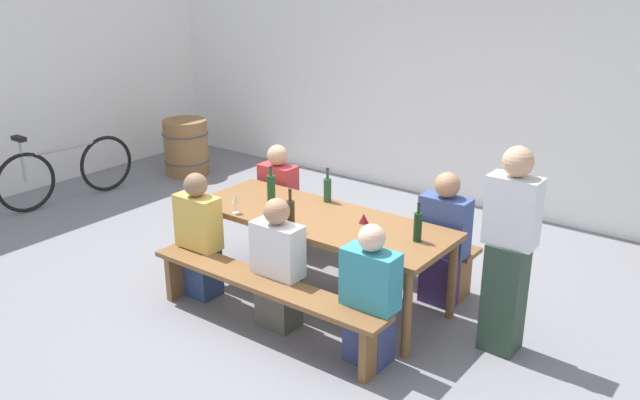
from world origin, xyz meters
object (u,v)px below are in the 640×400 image
at_px(wine_bottle_0, 271,188).
at_px(parked_bicycle_0, 66,171).
at_px(seated_guest_far_0, 279,201).
at_px(bench_near, 264,291).
at_px(wine_bottle_1, 290,214).
at_px(tasting_table, 320,225).
at_px(standing_host, 508,254).
at_px(wine_bottle_3, 418,226).
at_px(seated_guest_near_2, 370,299).
at_px(seated_guest_near_0, 199,239).
at_px(seated_guest_far_1, 444,242).
at_px(wine_glass_1, 364,219).
at_px(wine_barrel, 186,147).
at_px(wine_glass_0, 235,199).
at_px(seated_guest_near_1, 278,267).
at_px(wine_bottle_2, 327,189).
at_px(bench_far, 366,233).

xyz_separation_m(wine_bottle_0, parked_bicycle_0, (-3.33, 0.09, -0.50)).
bearing_deg(seated_guest_far_0, bench_near, 36.06).
xyz_separation_m(bench_near, wine_bottle_1, (-0.03, 0.37, 0.52)).
xyz_separation_m(tasting_table, standing_host, (1.57, 0.17, 0.10)).
bearing_deg(wine_bottle_3, seated_guest_near_2, -92.11).
relative_size(seated_guest_near_0, seated_guest_far_1, 0.96).
relative_size(wine_glass_1, parked_bicycle_0, 0.09).
bearing_deg(bench_near, wine_glass_1, 53.26).
distance_m(wine_bottle_1, wine_barrel, 4.16).
distance_m(wine_bottle_1, seated_guest_far_0, 1.34).
bearing_deg(seated_guest_near_2, wine_bottle_1, 76.19).
height_order(wine_glass_0, seated_guest_near_2, seated_guest_near_2).
distance_m(wine_glass_1, seated_guest_far_1, 0.82).
relative_size(wine_bottle_0, standing_host, 0.20).
relative_size(seated_guest_near_0, seated_guest_near_2, 1.03).
relative_size(wine_bottle_3, parked_bicycle_0, 0.18).
distance_m(wine_bottle_1, seated_guest_near_1, 0.43).
xyz_separation_m(tasting_table, wine_bottle_1, (-0.03, -0.35, 0.20)).
height_order(standing_host, wine_barrel, standing_host).
relative_size(wine_bottle_3, seated_guest_near_0, 0.28).
xyz_separation_m(wine_bottle_1, wine_barrel, (-3.55, 2.11, -0.51)).
bearing_deg(seated_guest_far_0, wine_glass_1, 65.58).
bearing_deg(wine_barrel, bench_near, -34.72).
relative_size(wine_glass_0, seated_guest_far_1, 0.16).
relative_size(standing_host, parked_bicycle_0, 0.92).
relative_size(tasting_table, wine_barrel, 3.08).
xyz_separation_m(wine_bottle_2, seated_guest_near_0, (-0.69, -0.91, -0.34)).
relative_size(bench_far, seated_guest_near_2, 2.03).
relative_size(wine_bottle_0, wine_barrel, 0.43).
distance_m(bench_far, wine_bottle_3, 1.23).
xyz_separation_m(wine_bottle_0, wine_glass_1, (1.06, -0.13, -0.01)).
bearing_deg(wine_bottle_1, seated_guest_near_0, -165.01).
distance_m(wine_bottle_2, seated_guest_near_2, 1.44).
height_order(wine_glass_0, standing_host, standing_host).
bearing_deg(wine_glass_0, tasting_table, 30.06).
distance_m(wine_bottle_0, seated_guest_far_1, 1.57).
xyz_separation_m(wine_bottle_1, parked_bicycle_0, (-3.87, 0.49, -0.51)).
xyz_separation_m(seated_guest_near_2, wine_barrel, (-4.46, 2.33, -0.13)).
xyz_separation_m(bench_near, standing_host, (1.57, 0.89, 0.42)).
height_order(wine_bottle_2, wine_barrel, wine_bottle_2).
xyz_separation_m(seated_guest_near_0, seated_guest_far_0, (-0.08, 1.14, -0.01)).
xyz_separation_m(seated_guest_far_1, standing_host, (0.71, -0.40, 0.23)).
distance_m(wine_bottle_2, parked_bicycle_0, 3.77).
xyz_separation_m(wine_bottle_1, wine_glass_0, (-0.59, -0.01, 0.00)).
xyz_separation_m(wine_bottle_3, seated_guest_near_0, (-1.76, -0.62, -0.34)).
distance_m(wine_bottle_0, wine_bottle_1, 0.68).
height_order(bench_far, wine_glass_1, wine_glass_1).
relative_size(bench_near, seated_guest_far_0, 2.00).
bearing_deg(parked_bicycle_0, wine_bottle_1, -91.05).
height_order(wine_bottle_2, seated_guest_near_1, seated_guest_near_1).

